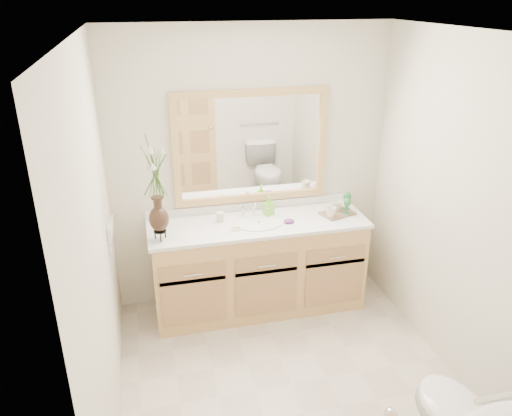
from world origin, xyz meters
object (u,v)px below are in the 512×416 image
object	(u,v)px
soap_bottle	(269,207)
tumbler	(220,217)
tray	(337,213)
flower_vase	(156,179)

from	to	relation	value
soap_bottle	tumbler	bearing A→B (deg)	162.34
tray	tumbler	bearing A→B (deg)	157.74
flower_vase	tray	xyz separation A→B (m)	(1.52, 0.13, -0.50)
soap_bottle	flower_vase	bearing A→B (deg)	172.48
soap_bottle	tray	xyz separation A→B (m)	(0.58, -0.13, -0.07)
flower_vase	soap_bottle	bearing A→B (deg)	15.38
flower_vase	soap_bottle	world-z (taller)	flower_vase
tumbler	soap_bottle	world-z (taller)	soap_bottle
flower_vase	soap_bottle	distance (m)	1.06
flower_vase	tumbler	bearing A→B (deg)	23.22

